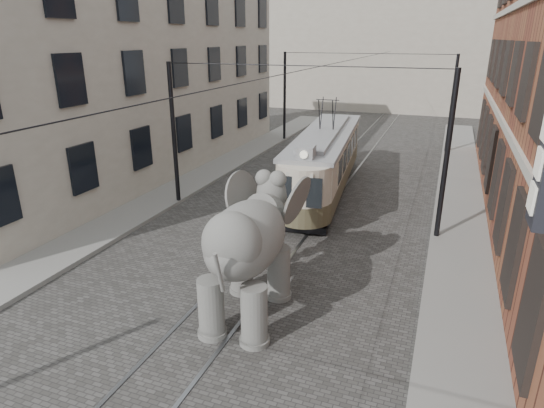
% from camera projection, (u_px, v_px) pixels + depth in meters
% --- Properties ---
extents(ground, '(120.00, 120.00, 0.00)m').
position_uv_depth(ground, '(236.00, 293.00, 13.18)').
color(ground, '#43413E').
extents(tram_rails, '(1.54, 80.00, 0.02)m').
position_uv_depth(tram_rails, '(236.00, 293.00, 13.17)').
color(tram_rails, slate).
rests_on(tram_rails, ground).
extents(sidewalk_right, '(2.00, 60.00, 0.15)m').
position_uv_depth(sidewalk_right, '(460.00, 337.00, 11.14)').
color(sidewalk_right, slate).
rests_on(sidewalk_right, ground).
extents(sidewalk_left, '(2.00, 60.00, 0.15)m').
position_uv_depth(sidewalk_left, '(59.00, 255.00, 15.33)').
color(sidewalk_left, slate).
rests_on(sidewalk_left, ground).
extents(stucco_building, '(7.00, 24.00, 10.00)m').
position_uv_depth(stucco_building, '(124.00, 76.00, 23.93)').
color(stucco_building, gray).
rests_on(stucco_building, ground).
extents(distant_block, '(28.00, 10.00, 14.00)m').
position_uv_depth(distant_block, '(404.00, 36.00, 45.90)').
color(distant_block, gray).
rests_on(distant_block, ground).
extents(catenary, '(11.00, 30.20, 6.00)m').
position_uv_depth(catenary, '(287.00, 152.00, 16.61)').
color(catenary, black).
rests_on(catenary, ground).
extents(tram, '(3.34, 11.06, 4.32)m').
position_uv_depth(tram, '(326.00, 146.00, 21.21)').
color(tram, '#BFB19A').
rests_on(tram, ground).
extents(elephant, '(3.50, 5.80, 3.41)m').
position_uv_depth(elephant, '(247.00, 256.00, 11.58)').
color(elephant, '#5E5C57').
rests_on(elephant, ground).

